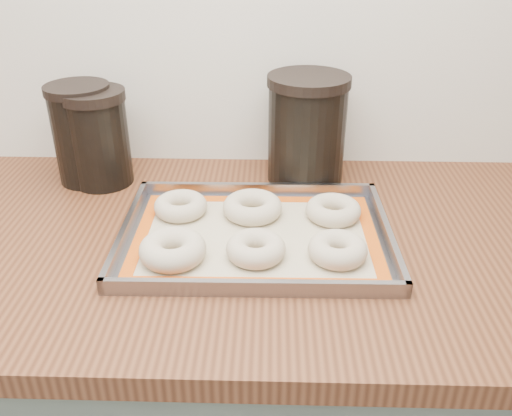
{
  "coord_description": "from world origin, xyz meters",
  "views": [
    {
      "loc": [
        0.15,
        0.86,
        1.4
      ],
      "look_at": [
        0.12,
        1.66,
        0.96
      ],
      "focal_mm": 38.0,
      "sensor_mm": 36.0,
      "label": 1
    }
  ],
  "objects_px": {
    "bagel_back_mid": "(252,207)",
    "canister_right": "(307,129)",
    "baking_tray": "(256,235)",
    "bagel_front_right": "(338,249)",
    "canister_left": "(84,133)",
    "canister_mid": "(98,137)",
    "bagel_front_mid": "(256,248)",
    "bagel_back_right": "(333,210)",
    "bagel_back_left": "(181,206)",
    "bagel_front_left": "(173,249)"
  },
  "relations": [
    {
      "from": "bagel_back_mid",
      "to": "canister_right",
      "type": "xyz_separation_m",
      "value": [
        0.1,
        0.17,
        0.09
      ]
    },
    {
      "from": "baking_tray",
      "to": "bagel_front_right",
      "type": "xyz_separation_m",
      "value": [
        0.13,
        -0.07,
        0.02
      ]
    },
    {
      "from": "bagel_front_right",
      "to": "canister_left",
      "type": "bearing_deg",
      "value": 149.13
    },
    {
      "from": "bagel_front_right",
      "to": "canister_mid",
      "type": "relative_size",
      "value": 0.49
    },
    {
      "from": "baking_tray",
      "to": "canister_right",
      "type": "xyz_separation_m",
      "value": [
        0.1,
        0.24,
        0.1
      ]
    },
    {
      "from": "baking_tray",
      "to": "canister_mid",
      "type": "height_order",
      "value": "canister_mid"
    },
    {
      "from": "bagel_front_mid",
      "to": "canister_left",
      "type": "height_order",
      "value": "canister_left"
    },
    {
      "from": "bagel_front_right",
      "to": "canister_mid",
      "type": "distance_m",
      "value": 0.54
    },
    {
      "from": "bagel_back_mid",
      "to": "canister_mid",
      "type": "height_order",
      "value": "canister_mid"
    },
    {
      "from": "baking_tray",
      "to": "bagel_back_right",
      "type": "relative_size",
      "value": 4.63
    },
    {
      "from": "bagel_back_left",
      "to": "canister_mid",
      "type": "xyz_separation_m",
      "value": [
        -0.18,
        0.14,
        0.08
      ]
    },
    {
      "from": "bagel_back_mid",
      "to": "canister_right",
      "type": "height_order",
      "value": "canister_right"
    },
    {
      "from": "canister_mid",
      "to": "canister_right",
      "type": "relative_size",
      "value": 0.89
    },
    {
      "from": "baking_tray",
      "to": "bagel_back_left",
      "type": "distance_m",
      "value": 0.16
    },
    {
      "from": "bagel_back_left",
      "to": "canister_right",
      "type": "bearing_deg",
      "value": 34.9
    },
    {
      "from": "baking_tray",
      "to": "bagel_front_left",
      "type": "bearing_deg",
      "value": -149.96
    },
    {
      "from": "bagel_back_left",
      "to": "canister_mid",
      "type": "bearing_deg",
      "value": 142.54
    },
    {
      "from": "baking_tray",
      "to": "canister_right",
      "type": "relative_size",
      "value": 2.1
    },
    {
      "from": "bagel_back_right",
      "to": "canister_left",
      "type": "relative_size",
      "value": 0.49
    },
    {
      "from": "bagel_front_left",
      "to": "bagel_back_right",
      "type": "relative_size",
      "value": 1.08
    },
    {
      "from": "bagel_front_left",
      "to": "bagel_front_right",
      "type": "height_order",
      "value": "bagel_front_left"
    },
    {
      "from": "canister_left",
      "to": "canister_mid",
      "type": "height_order",
      "value": "canister_left"
    },
    {
      "from": "baking_tray",
      "to": "bagel_front_mid",
      "type": "bearing_deg",
      "value": -88.61
    },
    {
      "from": "canister_mid",
      "to": "canister_right",
      "type": "xyz_separation_m",
      "value": [
        0.42,
        0.03,
        0.01
      ]
    },
    {
      "from": "bagel_back_mid",
      "to": "canister_mid",
      "type": "bearing_deg",
      "value": 155.72
    },
    {
      "from": "bagel_back_left",
      "to": "bagel_front_left",
      "type": "bearing_deg",
      "value": -86.03
    },
    {
      "from": "bagel_back_left",
      "to": "bagel_back_mid",
      "type": "distance_m",
      "value": 0.13
    },
    {
      "from": "baking_tray",
      "to": "canister_mid",
      "type": "distance_m",
      "value": 0.4
    },
    {
      "from": "baking_tray",
      "to": "bagel_back_mid",
      "type": "height_order",
      "value": "bagel_back_mid"
    },
    {
      "from": "bagel_back_left",
      "to": "canister_mid",
      "type": "distance_m",
      "value": 0.24
    },
    {
      "from": "bagel_front_mid",
      "to": "canister_right",
      "type": "distance_m",
      "value": 0.33
    },
    {
      "from": "baking_tray",
      "to": "bagel_back_left",
      "type": "height_order",
      "value": "bagel_back_left"
    },
    {
      "from": "bagel_front_right",
      "to": "bagel_back_left",
      "type": "xyz_separation_m",
      "value": [
        -0.28,
        0.14,
        -0.0
      ]
    },
    {
      "from": "bagel_front_right",
      "to": "bagel_back_right",
      "type": "xyz_separation_m",
      "value": [
        0.01,
        0.13,
        -0.0
      ]
    },
    {
      "from": "bagel_back_right",
      "to": "bagel_front_left",
      "type": "bearing_deg",
      "value": -152.12
    },
    {
      "from": "baking_tray",
      "to": "bagel_back_left",
      "type": "bearing_deg",
      "value": 152.1
    },
    {
      "from": "bagel_front_left",
      "to": "bagel_front_mid",
      "type": "relative_size",
      "value": 1.12
    },
    {
      "from": "bagel_front_right",
      "to": "canister_mid",
      "type": "bearing_deg",
      "value": 148.47
    },
    {
      "from": "bagel_back_mid",
      "to": "canister_left",
      "type": "height_order",
      "value": "canister_left"
    },
    {
      "from": "bagel_front_mid",
      "to": "bagel_front_left",
      "type": "bearing_deg",
      "value": -175.81
    },
    {
      "from": "bagel_front_mid",
      "to": "bagel_back_left",
      "type": "bearing_deg",
      "value": 135.43
    },
    {
      "from": "canister_mid",
      "to": "canister_right",
      "type": "height_order",
      "value": "canister_right"
    },
    {
      "from": "bagel_front_mid",
      "to": "bagel_front_right",
      "type": "bearing_deg",
      "value": 0.17
    },
    {
      "from": "canister_left",
      "to": "bagel_front_right",
      "type": "bearing_deg",
      "value": -30.87
    },
    {
      "from": "bagel_back_mid",
      "to": "canister_mid",
      "type": "relative_size",
      "value": 0.56
    },
    {
      "from": "bagel_front_left",
      "to": "bagel_back_right",
      "type": "distance_m",
      "value": 0.31
    },
    {
      "from": "bagel_back_mid",
      "to": "bagel_front_mid",
      "type": "bearing_deg",
      "value": -85.76
    },
    {
      "from": "canister_right",
      "to": "canister_mid",
      "type": "bearing_deg",
      "value": -176.43
    },
    {
      "from": "canister_mid",
      "to": "canister_right",
      "type": "distance_m",
      "value": 0.42
    },
    {
      "from": "bagel_back_right",
      "to": "bagel_front_right",
      "type": "bearing_deg",
      "value": -92.51
    }
  ]
}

